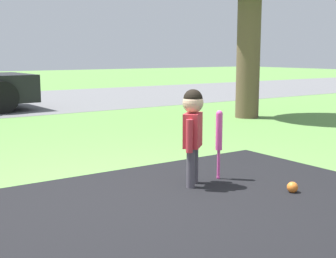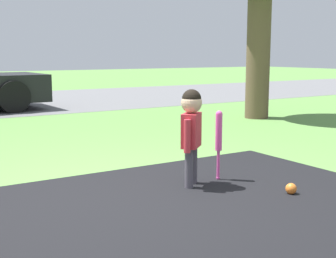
% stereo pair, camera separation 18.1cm
% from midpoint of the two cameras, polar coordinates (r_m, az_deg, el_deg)
% --- Properties ---
extents(ground_plane, '(60.00, 60.00, 0.00)m').
position_cam_midpoint_polar(ground_plane, '(3.90, -4.19, -8.90)').
color(ground_plane, '#5B8C42').
extents(child, '(0.29, 0.26, 0.89)m').
position_cam_midpoint_polar(child, '(4.25, 4.09, 0.63)').
color(child, '#4C4751').
rests_on(child, ground).
extents(baseball_bat, '(0.06, 0.06, 0.68)m').
position_cam_midpoint_polar(baseball_bat, '(4.51, 7.35, -0.75)').
color(baseball_bat, '#E54CA5').
rests_on(baseball_bat, ground).
extents(sports_ball, '(0.10, 0.10, 0.10)m').
position_cam_midpoint_polar(sports_ball, '(4.26, 15.97, -7.02)').
color(sports_ball, orange).
rests_on(sports_ball, ground).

